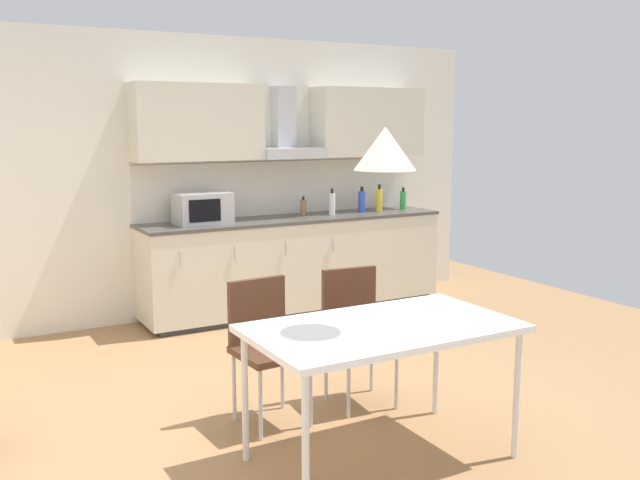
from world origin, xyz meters
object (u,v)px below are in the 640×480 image
object	(u,v)px
bottle_blue	(362,201)
chair_far_right	(355,321)
microwave	(203,208)
bottle_white	(332,204)
bottle_green	(403,200)
pendant_lamp	(385,149)
bottle_yellow	(379,200)
chair_far_left	(265,336)
bottle_brown	(303,207)
dining_table	(382,334)

from	to	relation	value
bottle_blue	chair_far_right	distance (m)	2.74
microwave	bottle_white	distance (m)	1.33
bottle_green	pendant_lamp	world-z (taller)	pendant_lamp
bottle_white	pendant_lamp	xyz separation A→B (m)	(-1.43, -3.00, 0.66)
bottle_yellow	chair_far_left	distance (m)	3.22
microwave	pendant_lamp	bearing A→B (deg)	-91.99
bottle_green	bottle_blue	bearing A→B (deg)	-179.76
bottle_white	bottle_green	xyz separation A→B (m)	(0.89, 0.05, -0.01)
microwave	bottle_brown	size ratio (longest dim) A/B	2.55
microwave	dining_table	xyz separation A→B (m)	(-0.11, -3.02, -0.35)
bottle_brown	chair_far_left	world-z (taller)	bottle_brown
bottle_blue	chair_far_left	size ratio (longest dim) A/B	0.30
chair_far_left	pendant_lamp	world-z (taller)	pendant_lamp
bottle_white	dining_table	xyz separation A→B (m)	(-1.43, -3.00, -0.32)
chair_far_right	bottle_brown	bearing A→B (deg)	70.08
bottle_yellow	bottle_white	xyz separation A→B (m)	(-0.54, 0.02, -0.01)
dining_table	chair_far_right	distance (m)	0.87
bottle_blue	pendant_lamp	distance (m)	3.60
dining_table	bottle_green	bearing A→B (deg)	52.67
microwave	dining_table	distance (m)	3.04
bottle_blue	bottle_white	bearing A→B (deg)	-173.36
bottle_yellow	dining_table	distance (m)	3.59
chair_far_left	chair_far_right	bearing A→B (deg)	-0.02
microwave	bottle_white	world-z (taller)	microwave
microwave	chair_far_left	bearing A→B (deg)	-100.85
bottle_brown	chair_far_right	bearing A→B (deg)	-109.92
bottle_brown	bottle_white	size ratio (longest dim) A/B	0.73
bottle_blue	dining_table	world-z (taller)	bottle_blue
dining_table	microwave	bearing A→B (deg)	88.01
bottle_yellow	bottle_green	distance (m)	0.35
bottle_brown	dining_table	size ratio (longest dim) A/B	0.13
pendant_lamp	bottle_blue	bearing A→B (deg)	59.27
bottle_white	bottle_blue	world-z (taller)	bottle_white
bottle_brown	bottle_blue	bearing A→B (deg)	-3.71
bottle_yellow	pendant_lamp	bearing A→B (deg)	-123.57
bottle_white	chair_far_right	bearing A→B (deg)	-116.59
bottle_green	pendant_lamp	xyz separation A→B (m)	(-2.32, -3.04, 0.67)
bottle_yellow	chair_far_left	size ratio (longest dim) A/B	0.32
bottle_white	bottle_blue	xyz separation A→B (m)	(0.38, 0.04, -0.00)
bottle_blue	chair_far_right	size ratio (longest dim) A/B	0.30
microwave	bottle_yellow	xyz separation A→B (m)	(1.87, -0.04, -0.02)
chair_far_left	bottle_green	bearing A→B (deg)	40.47
chair_far_right	dining_table	bearing A→B (deg)	-112.50
bottle_yellow	bottle_green	world-z (taller)	bottle_yellow
bottle_green	chair_far_right	bearing A→B (deg)	-131.48
microwave	bottle_brown	bearing A→B (deg)	3.22
dining_table	bottle_blue	bearing A→B (deg)	59.27
bottle_green	dining_table	bearing A→B (deg)	-127.33
bottle_yellow	bottle_brown	xyz separation A→B (m)	(-0.82, 0.10, -0.04)
chair_far_left	dining_table	bearing A→B (deg)	-67.65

